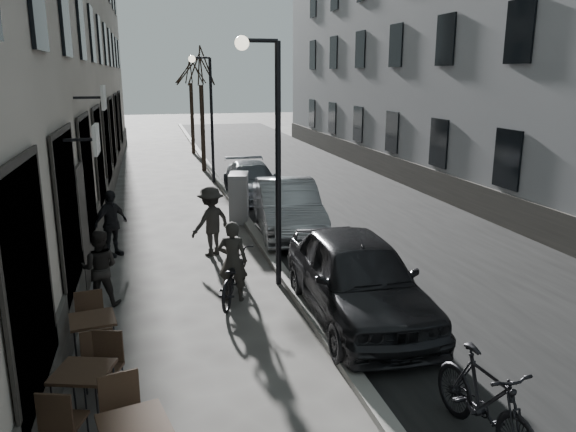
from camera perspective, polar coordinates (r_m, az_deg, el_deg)
name	(u,v)px	position (r m, az deg, el deg)	size (l,w,h in m)	color
road	(316,187)	(22.43, 2.88, 2.97)	(7.30, 60.00, 0.00)	black
kerb	(225,190)	(21.66, -6.41, 2.65)	(0.25, 60.00, 0.12)	gray
streetlamp_near	(270,136)	(11.37, -1.87, 8.08)	(0.90, 0.28, 5.09)	black
streetlamp_far	(207,105)	(23.20, -8.23, 11.08)	(0.90, 0.28, 5.09)	black
tree_near	(200,67)	(26.17, -8.89, 14.70)	(2.40, 2.40, 5.70)	black
tree_far	(190,69)	(32.14, -9.91, 14.54)	(2.40, 2.40, 5.70)	black
bistro_set_b	(85,393)	(7.81, -19.96, -16.53)	(0.93, 1.68, 0.96)	black
bistro_set_c	(94,337)	(9.22, -19.10, -11.56)	(0.75, 1.66, 0.95)	black
utility_cabinet	(239,198)	(17.06, -5.01, 1.88)	(0.54, 0.99, 1.48)	slate
bicycle	(233,276)	(11.21, -5.60, -6.11)	(0.66, 1.88, 0.99)	black
cyclist_rider	(233,261)	(11.10, -5.64, -4.58)	(0.59, 0.39, 1.62)	black
pedestrian_near	(100,268)	(11.44, -18.59, -5.03)	(0.73, 0.57, 1.50)	black
pedestrian_mid	(211,221)	(13.92, -7.84, -0.52)	(1.12, 0.64, 1.73)	black
pedestrian_far	(111,224)	(14.38, -17.54, -0.74)	(0.97, 0.40, 1.65)	black
car_near	(357,277)	(10.32, 7.06, -6.20)	(1.87, 4.65, 1.58)	black
car_mid	(287,208)	(15.68, -0.05, 0.86)	(1.59, 4.55, 1.50)	gray
car_far	(251,180)	(20.41, -3.73, 3.62)	(1.76, 4.33, 1.26)	#3D4249
moped	(485,400)	(7.47, 19.37, -17.25)	(0.54, 1.92, 1.15)	black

